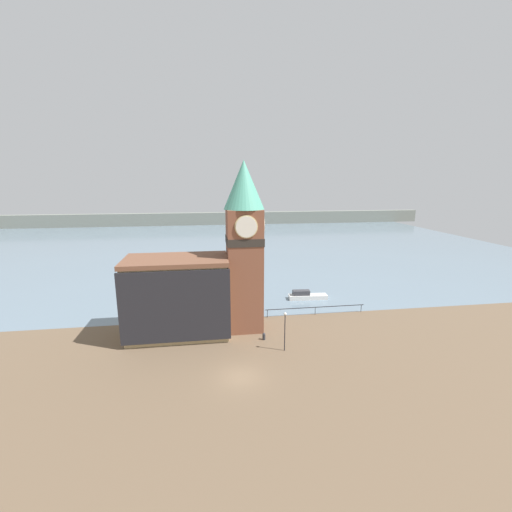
% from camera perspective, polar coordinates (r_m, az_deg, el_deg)
% --- Properties ---
extents(ground_plane, '(160.00, 160.00, 0.00)m').
position_cam_1_polar(ground_plane, '(33.81, -2.65, -19.48)').
color(ground_plane, brown).
extents(water, '(160.00, 120.00, 0.00)m').
position_cam_1_polar(water, '(104.03, -6.75, 2.48)').
color(water, slate).
rests_on(water, ground_plane).
extents(far_shoreline, '(180.00, 3.00, 5.00)m').
position_cam_1_polar(far_shoreline, '(143.29, -7.28, 6.21)').
color(far_shoreline, gray).
rests_on(far_shoreline, water).
extents(pier_railing, '(13.85, 0.08, 1.09)m').
position_cam_1_polar(pier_railing, '(47.67, 9.86, -8.51)').
color(pier_railing, '#232328').
rests_on(pier_railing, ground_plane).
extents(clock_tower, '(4.69, 4.69, 20.18)m').
position_cam_1_polar(clock_tower, '(40.28, -1.96, 2.20)').
color(clock_tower, brown).
rests_on(clock_tower, ground_plane).
extents(pier_building, '(11.87, 6.85, 9.25)m').
position_cam_1_polar(pier_building, '(41.18, -12.93, -6.62)').
color(pier_building, tan).
rests_on(pier_building, ground_plane).
extents(boat_near, '(6.02, 1.98, 1.39)m').
position_cam_1_polar(boat_near, '(53.65, 8.36, -6.57)').
color(boat_near, silver).
rests_on(boat_near, water).
extents(mooring_bollard_near, '(0.34, 0.34, 0.76)m').
position_cam_1_polar(mooring_bollard_near, '(42.10, 0.81, -12.06)').
color(mooring_bollard_near, '#2D2D33').
rests_on(mooring_bollard_near, ground_plane).
extents(mooring_bollard_far, '(0.35, 0.35, 0.82)m').
position_cam_1_polar(mooring_bollard_far, '(40.29, 1.32, -13.19)').
color(mooring_bollard_far, '#2D2D33').
rests_on(mooring_bollard_far, ground_plane).
extents(lamp_post, '(0.32, 0.32, 4.35)m').
position_cam_1_polar(lamp_post, '(37.00, 4.84, -11.30)').
color(lamp_post, black).
rests_on(lamp_post, ground_plane).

